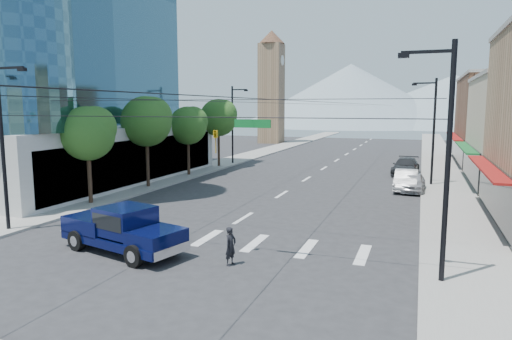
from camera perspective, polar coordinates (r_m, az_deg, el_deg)
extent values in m
plane|color=#28282B|center=(22.29, -7.36, -9.50)|extent=(160.00, 160.00, 0.00)
cube|color=gray|center=(63.13, -0.41, 1.92)|extent=(4.00, 120.00, 0.15)
cube|color=gray|center=(59.27, 21.91, 0.96)|extent=(4.00, 120.00, 0.15)
cube|color=#B7B7B2|center=(49.17, -27.84, 2.15)|extent=(29.00, 26.00, 5.00)
cube|color=#8C6B4C|center=(85.08, 1.93, 9.47)|extent=(4.00, 4.00, 18.00)
cone|color=brown|center=(85.97, 1.96, 16.28)|extent=(4.80, 4.80, 2.40)
cone|color=gray|center=(170.74, 11.73, 9.19)|extent=(80.00, 80.00, 22.00)
cone|color=gray|center=(179.17, 23.44, 8.00)|extent=(90.00, 90.00, 18.00)
cylinder|color=black|center=(32.86, -20.11, -0.22)|extent=(0.28, 0.28, 4.55)
sphere|color=#26501A|center=(32.62, -20.32, 4.30)|extent=(3.64, 3.64, 3.64)
sphere|color=#26501A|center=(32.58, -19.47, 5.04)|extent=(2.86, 2.86, 2.86)
cylinder|color=black|center=(38.40, -13.42, 1.57)|extent=(0.28, 0.28, 5.11)
sphere|color=#26501A|center=(38.20, -13.56, 5.92)|extent=(4.09, 4.09, 4.09)
sphere|color=#26501A|center=(38.23, -12.83, 6.55)|extent=(3.21, 3.21, 3.21)
cylinder|color=black|center=(44.41, -8.45, 2.16)|extent=(0.28, 0.28, 4.55)
sphere|color=#26501A|center=(44.23, -8.52, 5.52)|extent=(3.64, 3.64, 3.64)
sphere|color=#26501A|center=(44.29, -7.88, 6.05)|extent=(2.86, 2.86, 2.86)
cylinder|color=black|center=(50.62, -4.69, 3.23)|extent=(0.28, 0.28, 5.11)
sphere|color=#26501A|center=(50.47, -4.73, 6.54)|extent=(4.09, 4.09, 4.09)
sphere|color=#26501A|center=(50.57, -4.17, 7.00)|extent=(3.21, 3.21, 3.21)
cylinder|color=black|center=(27.38, -29.11, 2.42)|extent=(0.20, 0.20, 9.00)
cylinder|color=black|center=(18.02, 22.85, 0.45)|extent=(0.20, 0.20, 9.00)
cylinder|color=black|center=(20.40, -8.96, 6.57)|extent=(21.60, 0.04, 0.04)
imported|color=gold|center=(19.77, -5.08, 3.54)|extent=(0.16, 0.20, 1.00)
cube|color=#0C6626|center=(19.07, -0.45, 5.82)|extent=(1.60, 0.06, 0.35)
cylinder|color=black|center=(53.09, -2.96, 5.57)|extent=(0.20, 0.20, 9.00)
cube|color=black|center=(52.74, -2.08, 10.01)|extent=(1.80, 0.12, 0.12)
cube|color=black|center=(52.44, -1.26, 9.92)|extent=(0.40, 0.25, 0.18)
cylinder|color=black|center=(40.93, 21.33, 4.36)|extent=(0.20, 0.20, 9.00)
cube|color=black|center=(40.91, 20.34, 10.15)|extent=(1.80, 0.12, 0.12)
cube|color=black|center=(40.91, 19.19, 10.07)|extent=(0.40, 0.25, 0.18)
cube|color=#080E3E|center=(22.07, -16.26, -8.25)|extent=(6.59, 3.74, 0.40)
cube|color=#080E3E|center=(20.34, -12.31, -8.17)|extent=(2.29, 2.53, 0.62)
cube|color=#080E3E|center=(21.67, -15.97, -6.06)|extent=(2.60, 2.56, 1.24)
cube|color=black|center=(21.64, -15.98, -5.77)|extent=(2.39, 2.54, 0.68)
cube|color=#080E3E|center=(23.33, -19.15, -6.21)|extent=(3.08, 2.84, 0.74)
cube|color=silver|center=(19.85, -10.45, -9.89)|extent=(0.67, 2.12, 0.40)
cube|color=silver|center=(24.49, -20.93, -6.86)|extent=(0.67, 2.12, 0.34)
cylinder|color=black|center=(20.00, -14.99, -10.34)|extent=(1.00, 0.57, 0.95)
cylinder|color=black|center=(21.38, -10.57, -9.00)|extent=(1.00, 0.57, 0.95)
cylinder|color=black|center=(23.04, -21.50, -8.19)|extent=(1.00, 0.57, 0.95)
cylinder|color=black|center=(24.25, -17.27, -7.20)|extent=(1.00, 0.57, 0.95)
imported|color=black|center=(19.49, -3.19, -9.48)|extent=(0.54, 0.68, 1.64)
imported|color=#B1B0B5|center=(37.94, 19.04, -1.47)|extent=(1.96, 4.50, 1.51)
imported|color=silver|center=(38.41, 18.25, -1.22)|extent=(1.80, 5.02, 1.65)
imported|color=#2D2D2F|center=(47.26, 18.20, 0.43)|extent=(2.72, 5.85, 1.65)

